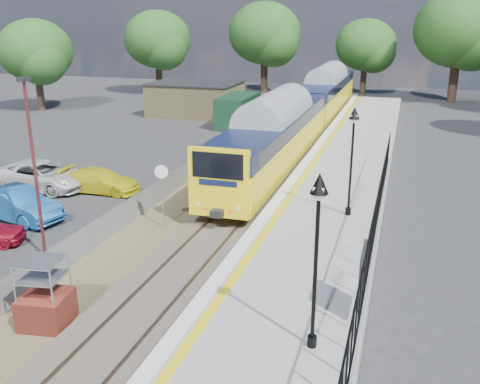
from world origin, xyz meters
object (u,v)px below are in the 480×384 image
at_px(brick_plinth, 45,294).
at_px(car_yellow, 100,181).
at_px(carpark_lamp, 33,159).
at_px(victorian_lamp_south, 318,222).
at_px(train, 307,108).
at_px(car_blue, 17,204).
at_px(car_white, 42,175).
at_px(victorian_lamp_north, 353,136).
at_px(speed_sign, 162,185).

relative_size(brick_plinth, car_yellow, 0.51).
distance_m(carpark_lamp, car_yellow, 8.87).
distance_m(victorian_lamp_south, train, 29.51).
bearing_deg(car_blue, car_white, 36.02).
xyz_separation_m(train, car_yellow, (-7.96, -16.87, -1.71)).
xyz_separation_m(brick_plinth, car_yellow, (-5.46, 12.01, -0.42)).
relative_size(victorian_lamp_south, victorian_lamp_north, 1.00).
xyz_separation_m(train, car_blue, (-9.36, -21.68, -1.58)).
xyz_separation_m(victorian_lamp_north, car_yellow, (-13.26, 2.06, -3.67)).
relative_size(victorian_lamp_north, car_white, 0.85).
relative_size(victorian_lamp_north, train, 0.11).
bearing_deg(car_white, car_yellow, -78.18).
xyz_separation_m(train, brick_plinth, (-2.51, -28.88, -1.29)).
relative_size(victorian_lamp_north, car_blue, 1.00).
bearing_deg(victorian_lamp_north, car_blue, -169.36).
height_order(victorian_lamp_south, car_yellow, victorian_lamp_south).
distance_m(victorian_lamp_north, speed_sign, 8.31).
bearing_deg(victorian_lamp_south, brick_plinth, 179.67).
bearing_deg(car_white, carpark_lamp, -138.72).
bearing_deg(victorian_lamp_south, car_blue, 154.00).
xyz_separation_m(victorian_lamp_north, brick_plinth, (-7.81, -9.95, -3.25)).
relative_size(victorian_lamp_north, speed_sign, 1.58).
relative_size(victorian_lamp_south, speed_sign, 1.58).
distance_m(train, speed_sign, 20.80).
relative_size(carpark_lamp, car_white, 1.27).
xyz_separation_m(carpark_lamp, car_blue, (-3.71, 3.08, -3.19)).
distance_m(victorian_lamp_south, victorian_lamp_north, 10.00).
distance_m(brick_plinth, carpark_lamp, 5.93).
relative_size(brick_plinth, carpark_lamp, 0.32).
height_order(car_blue, car_white, car_blue).
xyz_separation_m(victorian_lamp_north, car_white, (-16.56, 1.62, -3.54)).
height_order(victorian_lamp_south, brick_plinth, victorian_lamp_south).
distance_m(victorian_lamp_north, brick_plinth, 13.06).
bearing_deg(car_white, car_blue, -152.20).
distance_m(carpark_lamp, car_blue, 5.78).
bearing_deg(victorian_lamp_south, train, 100.77).
distance_m(brick_plinth, speed_sign, 8.29).
bearing_deg(car_white, speed_sign, -106.61).
bearing_deg(speed_sign, car_blue, 168.69).
height_order(speed_sign, car_white, speed_sign).
distance_m(victorian_lamp_north, car_yellow, 13.91).
bearing_deg(victorian_lamp_north, speed_sign, -167.55).
height_order(carpark_lamp, car_yellow, carpark_lamp).
bearing_deg(brick_plinth, car_yellow, 114.42).
bearing_deg(brick_plinth, car_blue, 133.58).
height_order(speed_sign, carpark_lamp, carpark_lamp).
relative_size(brick_plinth, car_blue, 0.48).
relative_size(victorian_lamp_south, brick_plinth, 2.10).
xyz_separation_m(brick_plinth, speed_sign, (0.01, 8.23, 0.94)).
bearing_deg(victorian_lamp_north, train, 105.64).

